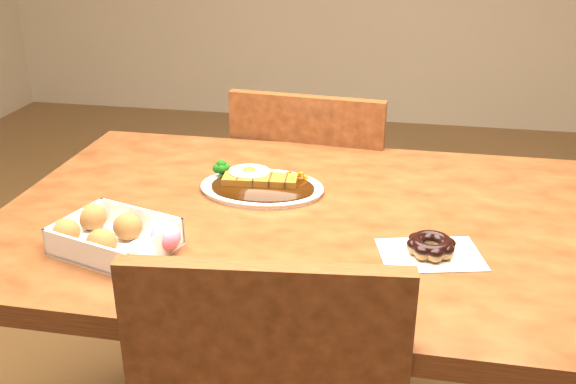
% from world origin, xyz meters
% --- Properties ---
extents(table, '(1.20, 0.80, 0.75)m').
position_xyz_m(table, '(0.00, 0.00, 0.65)').
color(table, '#44200D').
rests_on(table, ground).
extents(chair_far, '(0.46, 0.46, 0.87)m').
position_xyz_m(chair_far, '(-0.06, 0.54, 0.48)').
color(chair_far, '#44200D').
rests_on(chair_far, ground).
extents(katsu_curry_plate, '(0.26, 0.18, 0.05)m').
position_xyz_m(katsu_curry_plate, '(-0.11, 0.09, 0.76)').
color(katsu_curry_plate, white).
rests_on(katsu_curry_plate, table).
extents(donut_box, '(0.23, 0.19, 0.05)m').
position_xyz_m(donut_box, '(-0.30, -0.21, 0.78)').
color(donut_box, white).
rests_on(donut_box, table).
extents(pon_de_ring, '(0.19, 0.16, 0.03)m').
position_xyz_m(pon_de_ring, '(0.24, -0.12, 0.77)').
color(pon_de_ring, silver).
rests_on(pon_de_ring, table).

